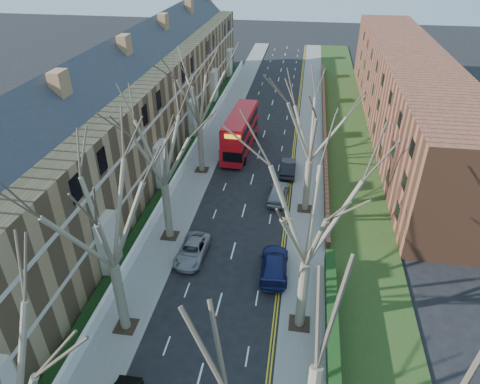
% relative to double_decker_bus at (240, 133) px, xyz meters
% --- Properties ---
extents(pavement_left, '(3.00, 102.00, 0.12)m').
position_rel_double_decker_bus_xyz_m(pavement_left, '(-3.66, 5.23, -2.15)').
color(pavement_left, slate).
rests_on(pavement_left, ground).
extents(pavement_right, '(3.00, 102.00, 0.12)m').
position_rel_double_decker_bus_xyz_m(pavement_right, '(8.34, 5.23, -2.15)').
color(pavement_right, slate).
rests_on(pavement_right, ground).
extents(terrace_left, '(9.70, 78.00, 13.60)m').
position_rel_double_decker_bus_xyz_m(terrace_left, '(-11.30, -2.77, 3.32)').
color(terrace_left, olive).
rests_on(terrace_left, ground).
extents(flats_right, '(13.97, 54.00, 10.00)m').
position_rel_double_decker_bus_xyz_m(flats_right, '(19.80, 9.23, 2.77)').
color(flats_right, brown).
rests_on(flats_right, ground).
extents(front_wall_left, '(0.30, 78.00, 1.00)m').
position_rel_double_decker_bus_xyz_m(front_wall_left, '(-5.31, -2.77, -1.59)').
color(front_wall_left, white).
rests_on(front_wall_left, ground).
extents(grass_verge_right, '(6.00, 102.00, 0.06)m').
position_rel_double_decker_bus_xyz_m(grass_verge_right, '(12.84, 5.23, -2.06)').
color(grass_verge_right, '#233B15').
rests_on(grass_verge_right, ground).
extents(tree_left_mid, '(10.50, 10.50, 14.71)m').
position_rel_double_decker_bus_xyz_m(tree_left_mid, '(-3.36, -27.77, 7.34)').
color(tree_left_mid, '#706750').
rests_on(tree_left_mid, ground).
extents(tree_left_far, '(10.15, 10.15, 14.22)m').
position_rel_double_decker_bus_xyz_m(tree_left_far, '(-3.36, -17.77, 7.03)').
color(tree_left_far, '#706750').
rests_on(tree_left_far, ground).
extents(tree_left_dist, '(10.50, 10.50, 14.71)m').
position_rel_double_decker_bus_xyz_m(tree_left_dist, '(-3.36, -5.77, 7.35)').
color(tree_left_dist, '#706750').
rests_on(tree_left_dist, ground).
extents(tree_right_mid, '(10.50, 10.50, 14.71)m').
position_rel_double_decker_bus_xyz_m(tree_right_mid, '(8.04, -25.77, 7.34)').
color(tree_right_mid, '#706750').
rests_on(tree_right_mid, ground).
extents(tree_right_far, '(10.15, 10.15, 14.22)m').
position_rel_double_decker_bus_xyz_m(tree_right_far, '(8.04, -11.77, 7.03)').
color(tree_right_far, '#706750').
rests_on(tree_right_far, ground).
extents(double_decker_bus, '(3.15, 10.85, 4.50)m').
position_rel_double_decker_bus_xyz_m(double_decker_bus, '(0.00, 0.00, 0.00)').
color(double_decker_bus, red).
rests_on(double_decker_bus, ground).
extents(car_left_far, '(2.34, 4.75, 1.29)m').
position_rel_double_decker_bus_xyz_m(car_left_far, '(-0.77, -20.05, -1.56)').
color(car_left_far, gray).
rests_on(car_left_far, ground).
extents(car_right_near, '(2.33, 5.22, 1.49)m').
position_rel_double_decker_bus_xyz_m(car_right_near, '(5.90, -20.84, -1.47)').
color(car_right_near, navy).
rests_on(car_right_near, ground).
extents(car_right_mid, '(2.05, 4.63, 1.55)m').
position_rel_double_decker_bus_xyz_m(car_right_mid, '(5.38, -10.25, -1.44)').
color(car_right_mid, gray).
rests_on(car_right_mid, ground).
extents(car_right_far, '(1.59, 4.49, 1.48)m').
position_rel_double_decker_bus_xyz_m(car_right_far, '(6.04, -4.89, -1.47)').
color(car_right_far, black).
rests_on(car_right_far, ground).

